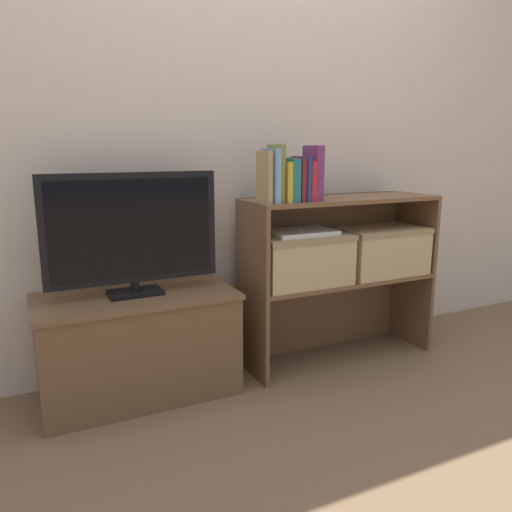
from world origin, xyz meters
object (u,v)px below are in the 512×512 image
(book_maroon, at_px, (297,180))
(book_navy, at_px, (301,179))
(book_tan, at_px, (264,177))
(storage_basket_right, at_px, (379,248))
(book_mustard, at_px, (282,182))
(laptop, at_px, (301,232))
(tv, at_px, (132,231))
(book_teal, at_px, (289,180))
(storage_basket_left, at_px, (300,257))
(book_crimson, at_px, (306,181))
(book_olive, at_px, (276,174))
(tv_stand, at_px, (138,344))
(book_plum, at_px, (313,173))
(book_skyblue, at_px, (270,176))

(book_maroon, relative_size, book_navy, 0.97)
(book_tan, xyz_separation_m, storage_basket_right, (0.68, 0.05, -0.38))
(book_mustard, relative_size, laptop, 0.56)
(book_mustard, xyz_separation_m, laptop, (0.13, 0.05, -0.24))
(book_maroon, bearing_deg, book_mustard, 180.00)
(laptop, bearing_deg, book_tan, -168.03)
(tv, height_order, book_maroon, book_maroon)
(book_tan, height_order, book_teal, book_tan)
(storage_basket_left, bearing_deg, tv, 176.06)
(book_mustard, distance_m, book_crimson, 0.12)
(book_tan, relative_size, book_mustard, 1.27)
(book_olive, bearing_deg, tv_stand, 170.72)
(book_maroon, xyz_separation_m, book_navy, (0.02, 0.00, 0.00))
(book_plum, bearing_deg, storage_basket_left, 124.43)
(book_tan, distance_m, book_teal, 0.12)
(book_skyblue, bearing_deg, storage_basket_left, 13.77)
(book_olive, distance_m, book_crimson, 0.16)
(tv_stand, relative_size, tv, 1.16)
(tv_stand, xyz_separation_m, book_crimson, (0.76, -0.10, 0.68))
(tv, height_order, book_teal, book_teal)
(book_skyblue, relative_size, book_mustard, 1.32)
(book_navy, height_order, storage_basket_right, book_navy)
(tv_stand, height_order, book_navy, book_navy)
(book_skyblue, distance_m, storage_basket_right, 0.76)
(book_mustard, relative_size, book_navy, 0.89)
(book_tan, xyz_separation_m, book_crimson, (0.21, 0.00, -0.02))
(book_navy, relative_size, laptop, 0.63)
(laptop, bearing_deg, storage_basket_right, 0.00)
(tv_stand, relative_size, book_olive, 3.34)
(tv_stand, distance_m, storage_basket_left, 0.83)
(book_mustard, height_order, book_navy, book_navy)
(book_mustard, bearing_deg, storage_basket_right, 4.35)
(book_skyblue, xyz_separation_m, storage_basket_right, (0.65, 0.05, -0.38))
(book_plum, relative_size, storage_basket_right, 0.54)
(tv, xyz_separation_m, book_tan, (0.55, -0.10, 0.21))
(tv_stand, xyz_separation_m, laptop, (0.77, -0.05, 0.44))
(tv, xyz_separation_m, storage_basket_right, (1.23, -0.05, -0.17))
(tv, distance_m, book_tan, 0.60)
(storage_basket_right, distance_m, laptop, 0.48)
(book_skyblue, height_order, storage_basket_left, book_skyblue)
(book_crimson, xyz_separation_m, book_plum, (0.04, 0.00, 0.03))
(book_skyblue, relative_size, storage_basket_right, 0.52)
(book_navy, xyz_separation_m, laptop, (0.03, 0.05, -0.25))
(tv_stand, relative_size, book_maroon, 4.33)
(book_tan, bearing_deg, book_maroon, 0.00)
(book_teal, xyz_separation_m, book_plum, (0.12, 0.00, 0.03))
(tv, relative_size, book_tan, 3.20)
(book_tan, height_order, book_mustard, book_tan)
(book_maroon, bearing_deg, book_skyblue, 180.00)
(book_plum, height_order, storage_basket_right, book_plum)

